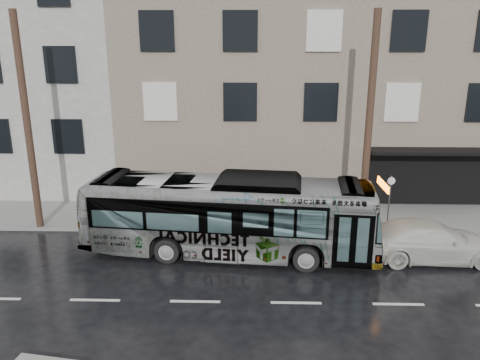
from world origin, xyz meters
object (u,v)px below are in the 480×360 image
Objects in this scene: utility_pole_rear at (27,124)px; sign_post at (389,203)px; bus at (229,216)px; white_sedan at (430,241)px; utility_pole_front at (369,126)px.

sign_post is at bearing 0.00° from utility_pole_rear.
white_sedan is (7.59, -0.31, -0.81)m from bus.
sign_post is 2.74m from white_sedan.
utility_pole_rear is 3.75× the size of sign_post.
utility_pole_rear is 1.76× the size of white_sedan.
utility_pole_rear is 0.81× the size of bus.
sign_post is at bearing -65.54° from bus.
utility_pole_front is 3.75× the size of sign_post.
utility_pole_front reaches higher than sign_post.
utility_pole_rear is at bearing 180.00° from sign_post.
white_sedan is (16.01, -2.51, -3.91)m from utility_pole_rear.
white_sedan is (0.91, -2.51, -0.61)m from sign_post.
utility_pole_front is at bearing 180.00° from sign_post.
bus reaches higher than white_sedan.
utility_pole_front is 1.00× the size of utility_pole_rear.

